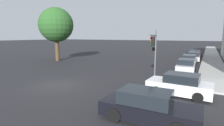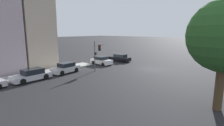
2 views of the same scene
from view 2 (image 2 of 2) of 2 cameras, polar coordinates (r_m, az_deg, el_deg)
ground_plane at (r=28.90m, az=12.94°, el=-1.94°), size 300.00×300.00×0.00m
traffic_signal at (r=26.80m, az=-4.77°, el=3.82°), size 0.58×2.37×4.53m
crossing_car_0 at (r=32.10m, az=-3.49°, el=0.78°), size 4.17×2.13×1.47m
crossing_car_1 at (r=35.17m, az=2.57°, el=1.65°), size 4.51×1.89×1.49m
parked_car_0 at (r=26.40m, az=-14.86°, el=-1.62°), size 1.99×4.20×1.49m
parked_car_1 at (r=23.70m, az=-24.71°, el=-3.62°), size 1.91×4.59×1.46m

